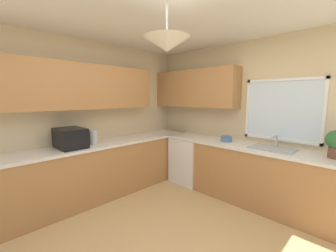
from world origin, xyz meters
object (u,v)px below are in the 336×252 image
(kettle, at_px, (93,137))
(sink_assembly, at_px, (273,148))
(potted_plant, at_px, (336,142))
(bowl, at_px, (226,139))
(microwave, at_px, (70,138))
(dishwasher, at_px, (190,160))

(kettle, xyz_separation_m, sink_assembly, (2.13, 1.68, -0.10))
(potted_plant, height_order, bowl, potted_plant)
(potted_plant, bearing_deg, microwave, -144.10)
(bowl, bearing_deg, microwave, -124.84)
(microwave, bearing_deg, bowl, 55.16)
(kettle, relative_size, sink_assembly, 0.39)
(sink_assembly, bearing_deg, bowl, -179.49)
(microwave, bearing_deg, dishwasher, 71.61)
(microwave, bearing_deg, sink_assembly, 43.30)
(dishwasher, relative_size, sink_assembly, 1.46)
(sink_assembly, xyz_separation_m, bowl, (-0.74, -0.01, 0.03))
(bowl, bearing_deg, potted_plant, 1.98)
(microwave, xyz_separation_m, sink_assembly, (2.15, 2.02, -0.13))
(dishwasher, distance_m, kettle, 1.86)
(sink_assembly, height_order, potted_plant, potted_plant)
(dishwasher, height_order, potted_plant, potted_plant)
(dishwasher, xyz_separation_m, bowl, (0.74, 0.03, 0.52))
(microwave, height_order, sink_assembly, microwave)
(microwave, distance_m, sink_assembly, 2.95)
(microwave, bearing_deg, potted_plant, 35.90)
(dishwasher, height_order, sink_assembly, sink_assembly)
(dishwasher, distance_m, potted_plant, 2.29)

